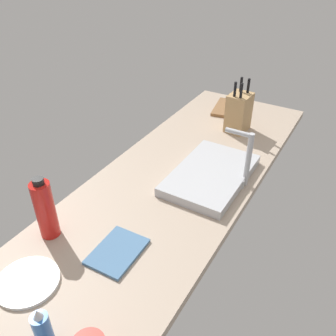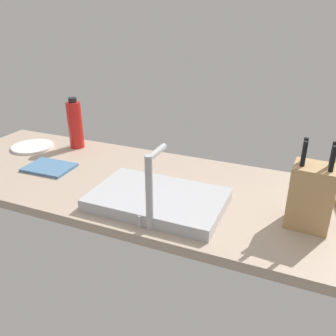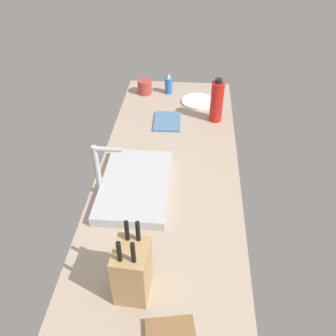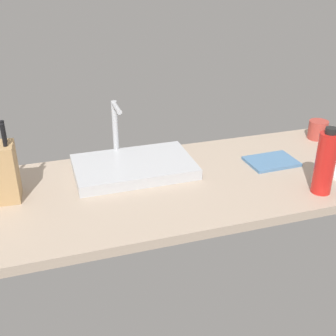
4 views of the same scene
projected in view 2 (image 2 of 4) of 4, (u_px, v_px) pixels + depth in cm
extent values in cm
cube|color=tan|center=(154.00, 189.00, 141.14)|extent=(199.94, 66.34, 3.50)
cube|color=#B7BABF|center=(158.00, 199.00, 125.45)|extent=(46.86, 29.72, 4.22)
cylinder|color=#B7BABF|center=(149.00, 194.00, 107.40)|extent=(2.40, 2.40, 25.15)
cylinder|color=#B7BABF|center=(156.00, 152.00, 107.31)|extent=(2.00, 11.22, 2.00)
cylinder|color=#B7BABF|center=(140.00, 221.00, 113.03)|extent=(1.60, 1.60, 4.00)
cube|color=tan|center=(311.00, 197.00, 110.20)|extent=(13.75, 11.45, 20.82)
cylinder|color=black|center=(333.00, 154.00, 104.40)|extent=(1.49, 1.49, 7.81)
cylinder|color=black|center=(333.00, 159.00, 101.03)|extent=(1.49, 1.49, 7.81)
cylinder|color=black|center=(305.00, 150.00, 107.42)|extent=(1.49, 1.49, 7.81)
cylinder|color=black|center=(304.00, 154.00, 104.59)|extent=(1.49, 1.49, 7.81)
cylinder|color=red|center=(75.00, 125.00, 173.92)|extent=(7.10, 7.10, 22.85)
cylinder|color=black|center=(72.00, 100.00, 168.73)|extent=(3.91, 3.91, 2.20)
cylinder|color=white|center=(33.00, 147.00, 177.12)|extent=(20.30, 20.30, 1.20)
cube|color=teal|center=(49.00, 167.00, 154.12)|extent=(20.61, 15.38, 1.20)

